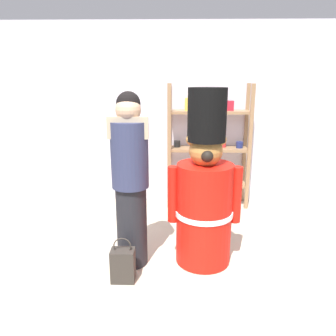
# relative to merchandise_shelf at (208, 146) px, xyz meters

# --- Properties ---
(ground_plane) EXTENTS (6.40, 6.40, 0.00)m
(ground_plane) POSITION_rel_merchandise_shelf_xyz_m (-0.54, -1.98, -0.90)
(ground_plane) COLOR beige
(back_wall) EXTENTS (6.40, 0.12, 2.60)m
(back_wall) POSITION_rel_merchandise_shelf_xyz_m (-0.54, 0.22, 0.40)
(back_wall) COLOR silver
(back_wall) RESTS_ON ground_plane
(merchandise_shelf) EXTENTS (1.17, 0.35, 1.76)m
(merchandise_shelf) POSITION_rel_merchandise_shelf_xyz_m (0.00, 0.00, 0.00)
(merchandise_shelf) COLOR #93704C
(merchandise_shelf) RESTS_ON ground_plane
(teddy_bear_guard) EXTENTS (0.73, 0.58, 1.75)m
(teddy_bear_guard) POSITION_rel_merchandise_shelf_xyz_m (-0.17, -1.57, -0.18)
(teddy_bear_guard) COLOR red
(teddy_bear_guard) RESTS_ON ground_plane
(person_shopper) EXTENTS (0.37, 0.35, 1.72)m
(person_shopper) POSITION_rel_merchandise_shelf_xyz_m (-0.89, -1.63, 0.00)
(person_shopper) COLOR black
(person_shopper) RESTS_ON ground_plane
(shopping_bag) EXTENTS (0.22, 0.15, 0.44)m
(shopping_bag) POSITION_rel_merchandise_shelf_xyz_m (-0.94, -1.95, -0.73)
(shopping_bag) COLOR #332D28
(shopping_bag) RESTS_ON ground_plane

